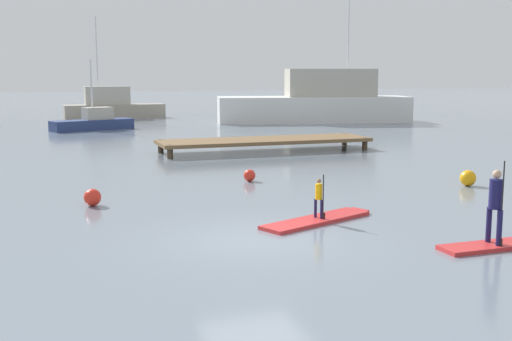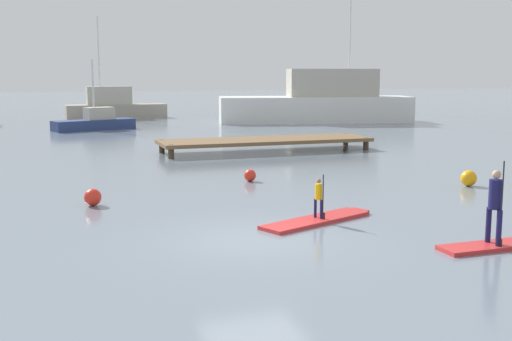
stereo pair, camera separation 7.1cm
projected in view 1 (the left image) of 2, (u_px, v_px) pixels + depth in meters
The scene contains 12 objects.
ground_plane at pixel (255, 239), 15.64m from camera, with size 240.00×240.00×0.00m, color slate.
paddleboard_near at pixel (318, 220), 17.47m from camera, with size 3.66×2.11×0.10m.
paddler_child_solo at pixel (319, 196), 17.36m from camera, with size 0.25×0.36×1.21m.
paddleboard_far at pixel (504, 245), 14.97m from camera, with size 3.27×0.74×0.10m.
paddler_adult at pixel (496, 202), 14.70m from camera, with size 0.31×0.53×1.96m.
fishing_boat_white_large at pixel (318, 102), 51.64m from camera, with size 15.73×7.25×11.19m.
fishing_boat_green_midground at pixel (113, 107), 55.60m from camera, with size 8.54×2.32×8.63m.
trawler_grey_distant at pixel (93, 122), 44.77m from camera, with size 5.86×3.30×4.86m.
floating_dock at pixel (265, 141), 32.73m from camera, with size 10.82×2.92×0.65m.
mooring_buoy_near at pixel (250, 175), 23.84m from camera, with size 0.45×0.45×0.45m, color red.
mooring_buoy_mid at pixel (468, 178), 22.86m from camera, with size 0.57×0.57×0.57m, color orange.
mooring_buoy_far at pixel (92, 197), 19.48m from camera, with size 0.52×0.52×0.52m, color red.
Camera 1 is at (-4.94, -14.37, 4.03)m, focal length 45.19 mm.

